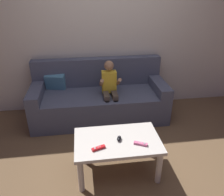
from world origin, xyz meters
TOP-DOWN VIEW (x-y plane):
  - ground_plane at (0.00, 0.00)m, footprint 10.33×10.33m
  - wall_back at (0.00, 1.60)m, footprint 5.17×0.05m
  - couch at (-0.19, 1.21)m, footprint 2.02×0.80m
  - person_seated_on_couch at (-0.04, 1.03)m, footprint 0.30×0.36m
  - coffee_table at (-0.10, -0.01)m, footprint 0.90×0.56m
  - game_remote_red_near_edge at (-0.31, -0.13)m, footprint 0.14×0.08m
  - nunchuk_black at (-0.08, -0.02)m, footprint 0.07×0.10m
  - game_remote_pink_far_corner at (0.12, -0.12)m, footprint 0.14×0.09m

SIDE VIEW (x-z plane):
  - ground_plane at x=0.00m, z-range 0.00..0.00m
  - couch at x=-0.19m, z-range -0.13..0.74m
  - coffee_table at x=-0.10m, z-range 0.14..0.57m
  - game_remote_red_near_edge at x=-0.31m, z-range 0.42..0.45m
  - game_remote_pink_far_corner at x=0.12m, z-range 0.42..0.45m
  - nunchuk_black at x=-0.08m, z-range 0.42..0.47m
  - person_seated_on_couch at x=-0.04m, z-range 0.07..1.01m
  - wall_back at x=0.00m, z-range 0.00..2.50m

